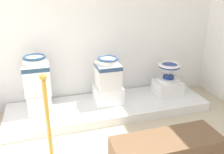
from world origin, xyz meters
name	(u,v)px	position (x,y,z in m)	size (l,w,h in m)	color
display_platform	(109,107)	(1.76, 2.04, 0.06)	(2.74, 0.79, 0.12)	white
plinth_block_leftmost	(40,101)	(0.85, 2.12, 0.25)	(0.29, 0.34, 0.25)	white
antique_toilet_leftmost	(37,75)	(0.85, 2.12, 0.62)	(0.33, 0.32, 0.49)	white
plinth_block_central_ornate	(108,94)	(1.77, 2.08, 0.24)	(0.37, 0.31, 0.24)	white
antique_toilet_central_ornate	(108,72)	(1.77, 2.08, 0.57)	(0.31, 0.32, 0.42)	white
plinth_block_slender_white	(167,87)	(2.70, 2.10, 0.22)	(0.38, 0.33, 0.20)	white
antique_toilet_slender_white	(169,70)	(2.70, 2.10, 0.49)	(0.33, 0.33, 0.28)	white
stanchion_post_near_left	(50,141)	(0.93, 1.15, 0.29)	(0.25, 0.25, 0.98)	gold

